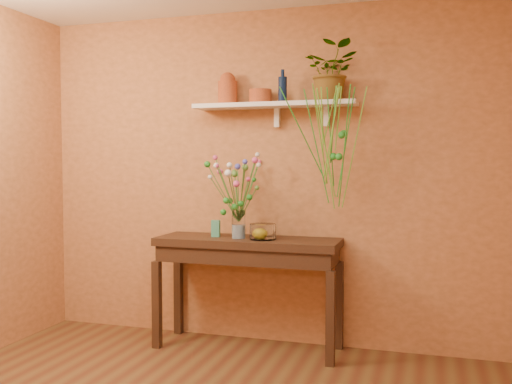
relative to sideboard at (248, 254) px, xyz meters
name	(u,v)px	position (x,y,z in m)	size (l,w,h in m)	color
room	(161,187)	(0.13, -1.75, 0.60)	(4.04, 4.04, 2.70)	brown
sideboard	(248,254)	(0.00, 0.00, 0.00)	(1.44, 0.46, 0.88)	#3B2416
wall_shelf	(275,106)	(0.19, 0.13, 1.17)	(1.30, 0.24, 0.19)	white
terracotta_jug	(228,89)	(-0.22, 0.15, 1.31)	(0.16, 0.16, 0.26)	#B74D1D
terracotta_pot	(260,97)	(0.06, 0.14, 1.24)	(0.18, 0.18, 0.11)	#B74D1D
blue_bottle	(283,89)	(0.25, 0.11, 1.29)	(0.09, 0.09, 0.25)	#0A1936
spider_plant	(332,72)	(0.64, 0.13, 1.41)	(0.40, 0.34, 0.44)	#258326
plant_fronds	(334,141)	(0.68, -0.04, 0.88)	(0.62, 0.41, 0.90)	#258326
glass_vase	(239,226)	(-0.06, -0.03, 0.22)	(0.11, 0.11, 0.22)	white
bouquet	(236,181)	(-0.08, -0.05, 0.58)	(0.45, 0.63, 0.54)	#386B28
glass_bowl	(263,232)	(0.14, -0.05, 0.18)	(0.20, 0.20, 0.12)	white
lemon	(261,233)	(0.12, -0.06, 0.18)	(0.09, 0.09, 0.09)	yellow
carton	(216,228)	(-0.27, 0.00, 0.19)	(0.07, 0.05, 0.13)	teal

